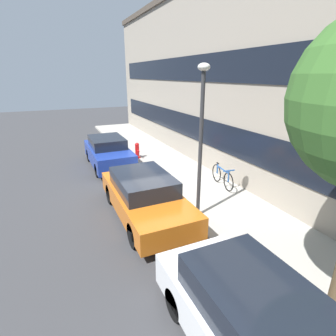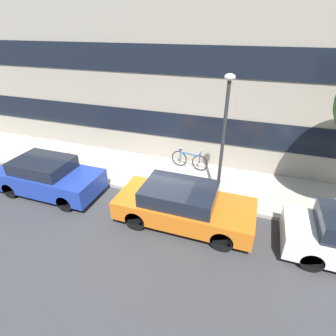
{
  "view_description": "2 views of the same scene",
  "coord_description": "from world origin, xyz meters",
  "px_view_note": "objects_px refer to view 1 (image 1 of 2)",
  "views": [
    {
      "loc": [
        8.27,
        -3.38,
        4.15
      ],
      "look_at": [
        0.51,
        0.12,
        1.12
      ],
      "focal_mm": 28.0,
      "sensor_mm": 36.0,
      "label": 1
    },
    {
      "loc": [
        3.11,
        -7.44,
        5.65
      ],
      "look_at": [
        0.43,
        0.25,
        1.14
      ],
      "focal_mm": 28.0,
      "sensor_mm": 36.0,
      "label": 2
    }
  ],
  "objects_px": {
    "fire_hydrant": "(137,150)",
    "parked_car_orange": "(145,196)",
    "parked_car_blue": "(108,152)",
    "parked_car_white": "(255,326)",
    "bicycle": "(222,176)",
    "lamp_post": "(201,127)"
  },
  "relations": [
    {
      "from": "fire_hydrant",
      "to": "lamp_post",
      "type": "xyz_separation_m",
      "value": [
        6.31,
        -0.14,
        2.28
      ]
    },
    {
      "from": "parked_car_orange",
      "to": "lamp_post",
      "type": "distance_m",
      "value": 2.69
    },
    {
      "from": "fire_hydrant",
      "to": "parked_car_orange",
      "type": "bearing_deg",
      "value": -15.59
    },
    {
      "from": "parked_car_blue",
      "to": "parked_car_white",
      "type": "bearing_deg",
      "value": -0.0
    },
    {
      "from": "fire_hydrant",
      "to": "lamp_post",
      "type": "height_order",
      "value": "lamp_post"
    },
    {
      "from": "parked_car_blue",
      "to": "fire_hydrant",
      "type": "distance_m",
      "value": 1.55
    },
    {
      "from": "lamp_post",
      "to": "fire_hydrant",
      "type": "bearing_deg",
      "value": 178.7
    },
    {
      "from": "parked_car_blue",
      "to": "fire_hydrant",
      "type": "height_order",
      "value": "parked_car_blue"
    },
    {
      "from": "parked_car_blue",
      "to": "lamp_post",
      "type": "relative_size",
      "value": 0.9
    },
    {
      "from": "parked_car_blue",
      "to": "fire_hydrant",
      "type": "bearing_deg",
      "value": 99.82
    },
    {
      "from": "lamp_post",
      "to": "parked_car_orange",
      "type": "bearing_deg",
      "value": -121.84
    },
    {
      "from": "parked_car_orange",
      "to": "bicycle",
      "type": "distance_m",
      "value": 3.42
    },
    {
      "from": "bicycle",
      "to": "lamp_post",
      "type": "height_order",
      "value": "lamp_post"
    },
    {
      "from": "bicycle",
      "to": "lamp_post",
      "type": "relative_size",
      "value": 0.38
    },
    {
      "from": "parked_car_orange",
      "to": "fire_hydrant",
      "type": "distance_m",
      "value": 5.66
    },
    {
      "from": "parked_car_white",
      "to": "fire_hydrant",
      "type": "distance_m",
      "value": 10.39
    },
    {
      "from": "bicycle",
      "to": "lamp_post",
      "type": "bearing_deg",
      "value": -44.13
    },
    {
      "from": "parked_car_white",
      "to": "bicycle",
      "type": "relative_size",
      "value": 2.35
    },
    {
      "from": "parked_car_orange",
      "to": "parked_car_white",
      "type": "relative_size",
      "value": 1.1
    },
    {
      "from": "fire_hydrant",
      "to": "lamp_post",
      "type": "relative_size",
      "value": 0.18
    },
    {
      "from": "bicycle",
      "to": "fire_hydrant",
      "type": "bearing_deg",
      "value": -151.18
    },
    {
      "from": "parked_car_orange",
      "to": "bicycle",
      "type": "relative_size",
      "value": 2.6
    }
  ]
}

